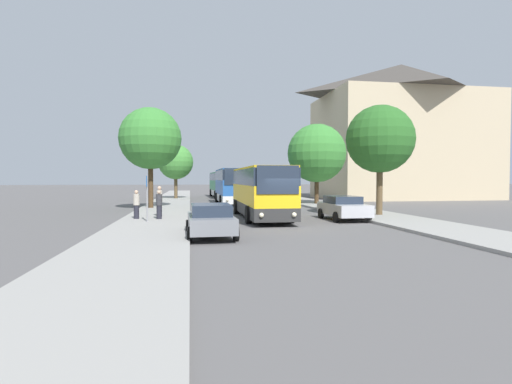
{
  "coord_description": "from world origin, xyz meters",
  "views": [
    {
      "loc": [
        -4.98,
        -20.11,
        2.49
      ],
      "look_at": [
        0.71,
        14.25,
        1.32
      ],
      "focal_mm": 28.0,
      "sensor_mm": 36.0,
      "label": 1
    }
  ],
  "objects": [
    {
      "name": "ground_plane",
      "position": [
        0.0,
        0.0,
        0.0
      ],
      "size": [
        300.0,
        300.0,
        0.0
      ],
      "primitive_type": "plane",
      "color": "#565454",
      "rests_on": "ground"
    },
    {
      "name": "sidewalk_left",
      "position": [
        -7.0,
        0.0,
        0.07
      ],
      "size": [
        4.0,
        120.0,
        0.15
      ],
      "primitive_type": "cube",
      "color": "gray",
      "rests_on": "ground_plane"
    },
    {
      "name": "sidewalk_right",
      "position": [
        7.0,
        0.0,
        0.07
      ],
      "size": [
        4.0,
        120.0,
        0.15
      ],
      "primitive_type": "cube",
      "color": "gray",
      "rests_on": "ground_plane"
    },
    {
      "name": "building_right_background",
      "position": [
        21.48,
        27.11,
        8.47
      ],
      "size": [
        19.66,
        13.46,
        16.95
      ],
      "color": "#C6B28E",
      "rests_on": "ground_plane"
    },
    {
      "name": "bus_front",
      "position": [
        -0.58,
        4.71,
        1.7
      ],
      "size": [
        2.76,
        10.58,
        3.18
      ],
      "rotation": [
        0.0,
        0.0,
        -0.01
      ],
      "color": "#2D2D2D",
      "rests_on": "ground_plane"
    },
    {
      "name": "bus_middle",
      "position": [
        -0.94,
        19.18,
        1.82
      ],
      "size": [
        2.83,
        10.36,
        3.42
      ],
      "rotation": [
        0.0,
        0.0,
        0.0
      ],
      "color": "silver",
      "rests_on": "ground_plane"
    },
    {
      "name": "bus_rear",
      "position": [
        -0.73,
        33.01,
        1.78
      ],
      "size": [
        3.03,
        11.85,
        3.33
      ],
      "rotation": [
        0.0,
        0.0,
        0.03
      ],
      "color": "silver",
      "rests_on": "ground_plane"
    },
    {
      "name": "parked_car_left_curb",
      "position": [
        -4.13,
        -3.13,
        0.75
      ],
      "size": [
        2.11,
        4.27,
        1.41
      ],
      "rotation": [
        0.0,
        0.0,
        0.02
      ],
      "color": "slate",
      "rests_on": "ground_plane"
    },
    {
      "name": "parked_car_right_near",
      "position": [
        4.12,
        2.65,
        0.76
      ],
      "size": [
        2.18,
        4.14,
        1.44
      ],
      "rotation": [
        0.0,
        0.0,
        3.16
      ],
      "color": "#B7B7BC",
      "rests_on": "ground_plane"
    },
    {
      "name": "parked_car_right_far",
      "position": [
        3.81,
        20.44,
        0.76
      ],
      "size": [
        1.98,
        4.3,
        1.44
      ],
      "rotation": [
        0.0,
        0.0,
        3.15
      ],
      "color": "#233D9E",
      "rests_on": "ground_plane"
    },
    {
      "name": "bus_stop_sign",
      "position": [
        -7.3,
        2.26,
        1.73
      ],
      "size": [
        0.08,
        0.45,
        2.55
      ],
      "color": "gray",
      "rests_on": "sidewalk_left"
    },
    {
      "name": "pedestrian_waiting_near",
      "position": [
        -8.08,
        3.94,
        0.99
      ],
      "size": [
        0.36,
        0.36,
        1.67
      ],
      "rotation": [
        0.0,
        0.0,
        4.65
      ],
      "color": "#23232D",
      "rests_on": "sidewalk_left"
    },
    {
      "name": "pedestrian_waiting_far",
      "position": [
        -6.87,
        5.3,
        1.1
      ],
      "size": [
        0.36,
        0.36,
        1.87
      ],
      "rotation": [
        0.0,
        0.0,
        0.26
      ],
      "color": "#23232D",
      "rests_on": "sidewalk_left"
    },
    {
      "name": "pedestrian_walking_back",
      "position": [
        -6.76,
        3.6,
        0.98
      ],
      "size": [
        0.36,
        0.36,
        1.65
      ],
      "rotation": [
        0.0,
        0.0,
        1.33
      ],
      "color": "#23232D",
      "rests_on": "sidewalk_left"
    },
    {
      "name": "tree_left_near",
      "position": [
        -6.67,
        28.4,
        4.47
      ],
      "size": [
        4.15,
        4.15,
        6.42
      ],
      "color": "brown",
      "rests_on": "sidewalk_left"
    },
    {
      "name": "tree_left_far",
      "position": [
        -8.11,
        12.97,
        5.7
      ],
      "size": [
        4.94,
        4.94,
        8.04
      ],
      "color": "#47331E",
      "rests_on": "sidewalk_left"
    },
    {
      "name": "tree_right_near",
      "position": [
        7.18,
        4.15,
        5.04
      ],
      "size": [
        4.38,
        4.38,
        7.1
      ],
      "color": "brown",
      "rests_on": "sidewalk_right"
    },
    {
      "name": "tree_right_mid",
      "position": [
        6.76,
        15.89,
        4.87
      ],
      "size": [
        5.47,
        5.47,
        7.47
      ],
      "color": "#47331E",
      "rests_on": "sidewalk_right"
    }
  ]
}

